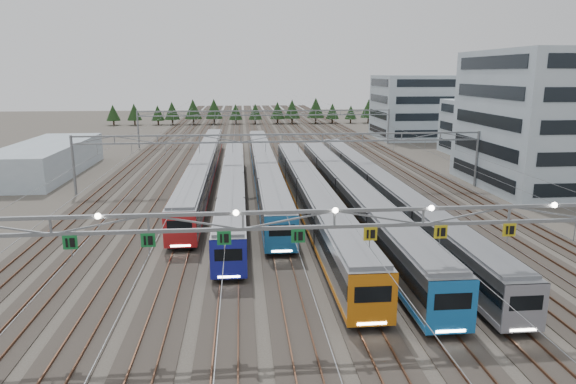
{
  "coord_description": "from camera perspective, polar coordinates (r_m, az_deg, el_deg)",
  "views": [
    {
      "loc": [
        -5.61,
        -29.84,
        16.02
      ],
      "look_at": [
        -0.68,
        23.71,
        3.5
      ],
      "focal_mm": 32.0,
      "sensor_mm": 36.0,
      "label": 1
    }
  ],
  "objects": [
    {
      "name": "train_f",
      "position": [
        64.67,
        9.99,
        0.49
      ],
      "size": [
        2.86,
        67.82,
        3.73
      ],
      "color": "black",
      "rests_on": "ground"
    },
    {
      "name": "train_d",
      "position": [
        59.74,
        2.44,
        -0.17
      ],
      "size": [
        3.17,
        58.27,
        4.13
      ],
      "color": "black",
      "rests_on": "ground"
    },
    {
      "name": "treeline",
      "position": [
        166.0,
        -1.46,
        9.03
      ],
      "size": [
        106.4,
        5.6,
        7.02
      ],
      "color": "#332114",
      "rests_on": "ground"
    },
    {
      "name": "gantry_far",
      "position": [
        115.38,
        -2.48,
        8.31
      ],
      "size": [
        56.36,
        0.36,
        8.0
      ],
      "color": "gray",
      "rests_on": "ground"
    },
    {
      "name": "gantry_near",
      "position": [
        31.53,
        5.13,
        -3.41
      ],
      "size": [
        56.36,
        0.61,
        8.08
      ],
      "color": "gray",
      "rests_on": "ground"
    },
    {
      "name": "depot_bldg_south",
      "position": [
        80.95,
        26.87,
        7.12
      ],
      "size": [
        18.0,
        22.0,
        19.08
      ],
      "primitive_type": "cube",
      "color": "#9FB2BE",
      "rests_on": "ground"
    },
    {
      "name": "gantry_mid",
      "position": [
        70.73,
        -0.66,
        5.28
      ],
      "size": [
        56.36,
        0.36,
        8.0
      ],
      "color": "gray",
      "rests_on": "ground"
    },
    {
      "name": "depot_bldg_mid",
      "position": [
        109.06,
        21.33,
        6.61
      ],
      "size": [
        14.0,
        16.0,
        10.74
      ],
      "primitive_type": "cube",
      "color": "#9FB2BE",
      "rests_on": "ground"
    },
    {
      "name": "ground",
      "position": [
        34.33,
        4.93,
        -14.77
      ],
      "size": [
        400.0,
        400.0,
        0.0
      ],
      "primitive_type": "plane",
      "color": "#47423A",
      "rests_on": "ground"
    },
    {
      "name": "train_b",
      "position": [
        65.24,
        -6.14,
        0.73
      ],
      "size": [
        2.87,
        53.52,
        3.74
      ],
      "color": "black",
      "rests_on": "ground"
    },
    {
      "name": "train_c",
      "position": [
        76.26,
        -2.65,
        2.69
      ],
      "size": [
        3.07,
        65.31,
        4.0
      ],
      "color": "black",
      "rests_on": "ground"
    },
    {
      "name": "track_bed",
      "position": [
        130.77,
        -2.78,
        6.71
      ],
      "size": [
        54.0,
        260.0,
        5.42
      ],
      "color": "#2D2823",
      "rests_on": "ground"
    },
    {
      "name": "depot_bldg_north",
      "position": [
        133.59,
        14.63,
        9.13
      ],
      "size": [
        22.0,
        18.0,
        15.45
      ],
      "primitive_type": "cube",
      "color": "#9FB2BE",
      "rests_on": "ground"
    },
    {
      "name": "train_e",
      "position": [
        60.18,
        6.74,
        -0.17
      ],
      "size": [
        3.14,
        60.33,
        4.09
      ],
      "color": "black",
      "rests_on": "ground"
    },
    {
      "name": "west_shed",
      "position": [
        91.49,
        -25.25,
        3.32
      ],
      "size": [
        10.0,
        30.0,
        4.91
      ],
      "primitive_type": "cube",
      "color": "#9FB2BE",
      "rests_on": "ground"
    },
    {
      "name": "train_a",
      "position": [
        79.65,
        -9.25,
        2.97
      ],
      "size": [
        3.04,
        67.42,
        3.96
      ],
      "color": "black",
      "rests_on": "ground"
    }
  ]
}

